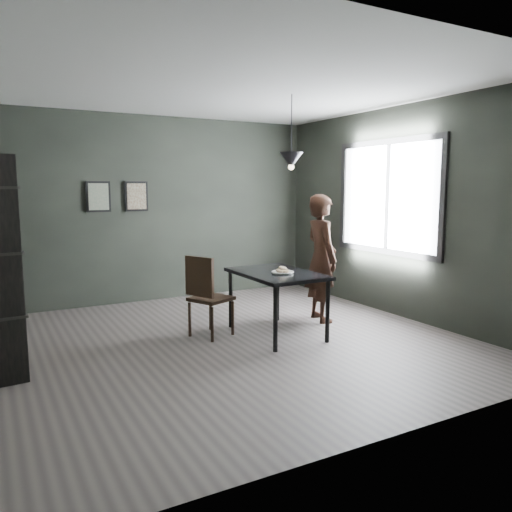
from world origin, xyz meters
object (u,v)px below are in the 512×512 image
cafe_table (277,279)px  white_plate (283,273)px  woman (321,258)px  pendant_lamp (291,160)px  wood_chair (206,291)px

cafe_table → white_plate: (0.01, -0.11, 0.08)m
cafe_table → woman: 0.90m
pendant_lamp → woman: bearing=16.7°
cafe_table → pendant_lamp: (0.25, 0.10, 1.38)m
wood_chair → pendant_lamp: (1.03, -0.19, 1.51)m
white_plate → woman: (0.83, 0.38, 0.07)m
woman → white_plate: bearing=124.6°
woman → wood_chair: (-1.62, 0.01, -0.28)m
cafe_table → pendant_lamp: size_ratio=1.39×
wood_chair → woman: bearing=-24.0°
white_plate → wood_chair: 0.91m
woman → pendant_lamp: 1.37m
pendant_lamp → cafe_table: bearing=-158.2°
white_plate → wood_chair: size_ratio=0.24×
cafe_table → wood_chair: size_ratio=1.25×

